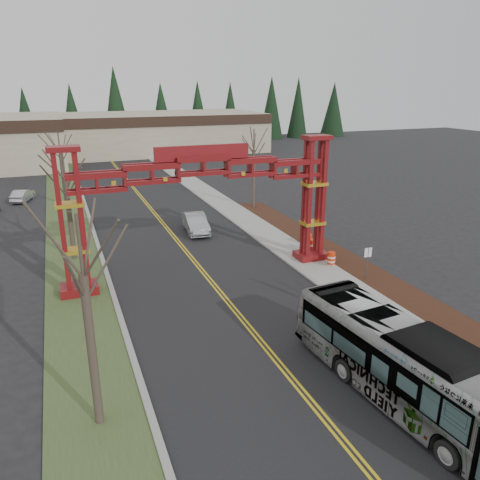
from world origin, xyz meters
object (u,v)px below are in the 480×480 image
silver_sedan (196,223)px  barrel_mid (312,247)px  bare_tree_median_far (60,154)px  street_sign (368,257)px  bare_tree_median_near (83,276)px  bare_tree_median_mid (65,180)px  retail_building_east (158,132)px  gateway_arch (203,187)px  parked_car_far_a (23,195)px  bare_tree_right_far (254,151)px  transit_bus (408,367)px  barrel_north (308,240)px  barrel_south (331,259)px

silver_sedan → barrel_mid: (6.60, -8.36, -0.25)m
bare_tree_median_far → street_sign: bare_tree_median_far is taller
bare_tree_median_near → bare_tree_median_mid: 18.69m
bare_tree_median_far → retail_building_east: bearing=65.3°
gateway_arch → bare_tree_median_near: bearing=-123.0°
silver_sedan → street_sign: bearing=-57.1°
retail_building_east → barrel_mid: size_ratio=34.05×
parked_car_far_a → silver_sedan: bearing=146.1°
bare_tree_right_far → barrel_mid: bare_tree_right_far is taller
gateway_arch → silver_sedan: 10.99m
parked_car_far_a → barrel_mid: (20.98, -26.03, -0.10)m
bare_tree_right_far → barrel_mid: 15.36m
retail_building_east → bare_tree_median_far: 43.20m
retail_building_east → silver_sedan: (-7.92, -52.49, -2.71)m
parked_car_far_a → barrel_mid: 33.43m
transit_bus → bare_tree_median_mid: bare_tree_median_mid is taller
bare_tree_median_near → barrel_north: bare_tree_median_near is taller
retail_building_east → parked_car_far_a: bearing=-122.6°
transit_bus → barrel_south: transit_bus is taller
bare_tree_right_far → street_sign: bearing=-91.6°
bare_tree_median_far → street_sign: 32.69m
bare_tree_median_near → barrel_mid: bearing=38.8°
silver_sedan → bare_tree_right_far: (7.92, 6.00, 5.05)m
bare_tree_median_near → bare_tree_median_far: (0.00, 35.04, -0.51)m
street_sign → parked_car_far_a: bearing=124.4°
bare_tree_right_far → barrel_south: size_ratio=7.90×
parked_car_far_a → barrel_north: 32.65m
bare_tree_median_near → street_sign: bare_tree_median_near is taller
silver_sedan → gateway_arch: bearing=-97.1°
gateway_arch → barrel_north: size_ratio=17.85×
bare_tree_median_mid → barrel_mid: (16.68, -5.27, -5.31)m
transit_bus → silver_sedan: (-1.39, 24.98, -0.83)m
silver_sedan → barrel_mid: bearing=-46.4°
barrel_south → barrel_mid: size_ratio=0.91×
transit_bus → barrel_north: size_ratio=11.50×
bare_tree_median_near → barrel_south: (16.74, 10.74, -5.50)m
bare_tree_median_near → street_sign: 19.55m
transit_bus → bare_tree_median_near: 12.69m
bare_tree_median_mid → barrel_south: bare_tree_median_mid is taller
transit_bus → barrel_mid: bearing=67.2°
barrel_south → barrel_north: 4.22m
bare_tree_median_near → gateway_arch: bearing=57.0°
transit_bus → bare_tree_right_far: bare_tree_right_far is taller
gateway_arch → bare_tree_median_far: size_ratio=2.35×
barrel_south → parked_car_far_a: bearing=126.2°
retail_building_east → bare_tree_median_far: (-18.00, -39.22, 1.98)m
street_sign → silver_sedan: bearing=117.5°
parked_car_far_a → bare_tree_right_far: bare_tree_right_far is taller
gateway_arch → bare_tree_right_far: gateway_arch is taller
silver_sedan → bare_tree_median_far: bare_tree_median_far is taller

